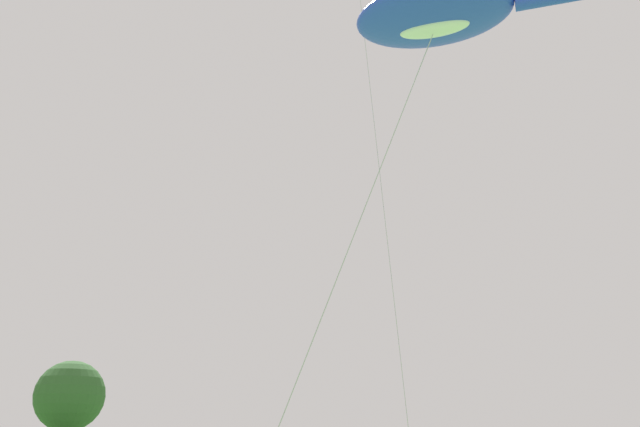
# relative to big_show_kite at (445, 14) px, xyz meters

# --- Properties ---
(big_show_kite) EXTENTS (6.00, 11.41, 13.08)m
(big_show_kite) POSITION_rel_big_show_kite_xyz_m (0.00, 0.00, 0.00)
(big_show_kite) COLOR blue
(big_show_kite) RESTS_ON ground
(tree_broad_distant) EXTENTS (6.09, 6.09, 8.58)m
(tree_broad_distant) POSITION_rel_big_show_kite_xyz_m (19.35, 47.89, -7.05)
(tree_broad_distant) COLOR #513823
(tree_broad_distant) RESTS_ON ground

